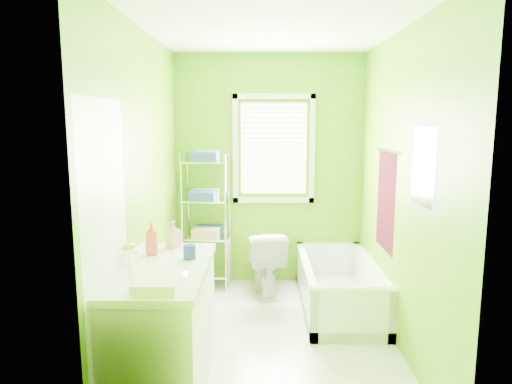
{
  "coord_description": "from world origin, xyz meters",
  "views": [
    {
      "loc": [
        -0.09,
        -3.71,
        1.87
      ],
      "look_at": [
        -0.14,
        0.25,
        1.25
      ],
      "focal_mm": 32.0,
      "sensor_mm": 36.0,
      "label": 1
    }
  ],
  "objects_px": {
    "vanity": "(164,325)",
    "bathtub": "(339,293)",
    "toilet": "(264,261)",
    "wire_shelf_unit": "(207,205)"
  },
  "relations": [
    {
      "from": "vanity",
      "to": "bathtub",
      "type": "bearing_deg",
      "value": 44.25
    },
    {
      "from": "bathtub",
      "to": "toilet",
      "type": "height_order",
      "value": "toilet"
    },
    {
      "from": "toilet",
      "to": "vanity",
      "type": "height_order",
      "value": "vanity"
    },
    {
      "from": "bathtub",
      "to": "wire_shelf_unit",
      "type": "distance_m",
      "value": 1.7
    },
    {
      "from": "toilet",
      "to": "vanity",
      "type": "relative_size",
      "value": 0.59
    },
    {
      "from": "bathtub",
      "to": "toilet",
      "type": "xyz_separation_m",
      "value": [
        -0.74,
        0.41,
        0.19
      ]
    },
    {
      "from": "bathtub",
      "to": "wire_shelf_unit",
      "type": "bearing_deg",
      "value": 155.27
    },
    {
      "from": "toilet",
      "to": "wire_shelf_unit",
      "type": "bearing_deg",
      "value": -28.1
    },
    {
      "from": "toilet",
      "to": "vanity",
      "type": "xyz_separation_m",
      "value": [
        -0.71,
        -1.82,
        0.12
      ]
    },
    {
      "from": "toilet",
      "to": "wire_shelf_unit",
      "type": "height_order",
      "value": "wire_shelf_unit"
    }
  ]
}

